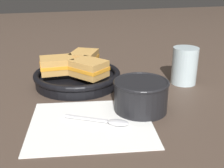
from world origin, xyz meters
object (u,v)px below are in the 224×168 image
(spoon, at_px, (109,121))
(sandwich_far_left, at_px, (89,68))
(skillet, at_px, (77,78))
(drinking_glass, at_px, (185,66))
(sandwich_near_right, at_px, (57,65))
(sandwich_near_left, at_px, (84,59))
(soup_bowl, at_px, (141,94))

(spoon, distance_m, sandwich_far_left, 0.22)
(skillet, distance_m, drinking_glass, 0.33)
(skillet, height_order, sandwich_near_right, sandwich_near_right)
(sandwich_near_left, bearing_deg, spoon, -90.71)
(skillet, height_order, drinking_glass, drinking_glass)
(sandwich_far_left, bearing_deg, sandwich_near_right, 147.09)
(soup_bowl, distance_m, sandwich_near_right, 0.28)
(sandwich_near_left, bearing_deg, sandwich_near_right, -152.91)
(spoon, bearing_deg, sandwich_near_left, 120.14)
(sandwich_near_left, relative_size, sandwich_far_left, 0.99)
(spoon, height_order, skillet, skillet)
(soup_bowl, xyz_separation_m, sandwich_near_left, (-0.09, 0.26, 0.02))
(soup_bowl, relative_size, sandwich_far_left, 1.11)
(skillet, distance_m, sandwich_far_left, 0.07)
(skillet, bearing_deg, sandwich_near_left, 57.09)
(spoon, bearing_deg, drinking_glass, 63.93)
(sandwich_far_left, height_order, drinking_glass, drinking_glass)
(skillet, relative_size, sandwich_near_left, 2.17)
(soup_bowl, bearing_deg, sandwich_near_left, 108.67)
(spoon, relative_size, sandwich_far_left, 1.13)
(soup_bowl, relative_size, spoon, 0.98)
(sandwich_near_left, bearing_deg, soup_bowl, -71.33)
(spoon, height_order, sandwich_near_right, sandwich_near_right)
(drinking_glass, bearing_deg, sandwich_near_right, 167.75)
(soup_bowl, distance_m, sandwich_far_left, 0.19)
(soup_bowl, height_order, drinking_glass, drinking_glass)
(sandwich_near_left, distance_m, sandwich_near_right, 0.10)
(drinking_glass, bearing_deg, skillet, 166.09)
(skillet, distance_m, sandwich_near_left, 0.07)
(soup_bowl, relative_size, drinking_glass, 1.20)
(soup_bowl, height_order, spoon, soup_bowl)
(sandwich_far_left, bearing_deg, spoon, -89.68)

